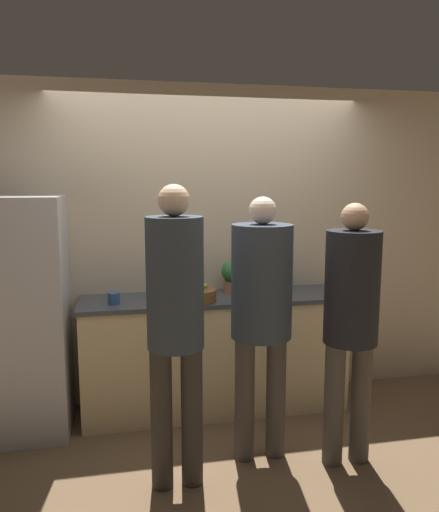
% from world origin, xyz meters
% --- Properties ---
extents(ground_plane, '(14.00, 14.00, 0.00)m').
position_xyz_m(ground_plane, '(0.00, 0.00, 0.00)').
color(ground_plane, brown).
extents(wall_back, '(5.20, 0.06, 2.60)m').
position_xyz_m(wall_back, '(0.00, 0.62, 1.30)').
color(wall_back, '#C6B293').
rests_on(wall_back, ground_plane).
extents(counter, '(2.10, 0.60, 0.93)m').
position_xyz_m(counter, '(0.00, 0.33, 0.47)').
color(counter, beige).
rests_on(counter, ground_plane).
extents(refrigerator, '(0.78, 0.68, 1.73)m').
position_xyz_m(refrigerator, '(-1.50, 0.27, 0.86)').
color(refrigerator, '#B7B7BC').
rests_on(refrigerator, ground_plane).
extents(person_left, '(0.33, 0.33, 1.82)m').
position_xyz_m(person_left, '(-0.42, -0.65, 1.08)').
color(person_left, '#38332D').
rests_on(person_left, ground_plane).
extents(person_center, '(0.39, 0.39, 1.74)m').
position_xyz_m(person_center, '(0.16, -0.45, 1.06)').
color(person_center, '#4C4742').
rests_on(person_center, ground_plane).
extents(person_right, '(0.34, 0.34, 1.70)m').
position_xyz_m(person_right, '(0.69, -0.62, 1.01)').
color(person_right, '#4C4742').
rests_on(person_right, ground_plane).
extents(fruit_bowl, '(0.32, 0.32, 0.13)m').
position_xyz_m(fruit_bowl, '(-0.18, 0.18, 0.98)').
color(fruit_bowl, brown).
rests_on(fruit_bowl, counter).
extents(utensil_crock, '(0.09, 0.09, 0.29)m').
position_xyz_m(utensil_crock, '(-0.31, 0.51, 1.00)').
color(utensil_crock, silver).
rests_on(utensil_crock, counter).
extents(bottle_green, '(0.07, 0.07, 0.19)m').
position_xyz_m(bottle_green, '(0.64, 0.52, 1.01)').
color(bottle_green, '#236033').
rests_on(bottle_green, counter).
extents(bottle_dark, '(0.06, 0.06, 0.15)m').
position_xyz_m(bottle_dark, '(0.53, 0.28, 0.99)').
color(bottle_dark, '#333338').
rests_on(bottle_dark, counter).
extents(cup_blue, '(0.09, 0.09, 0.08)m').
position_xyz_m(cup_blue, '(-0.78, 0.24, 0.97)').
color(cup_blue, '#335184').
rests_on(cup_blue, counter).
extents(potted_plant, '(0.18, 0.18, 0.27)m').
position_xyz_m(potted_plant, '(0.17, 0.42, 1.07)').
color(potted_plant, '#9E6042').
rests_on(potted_plant, counter).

